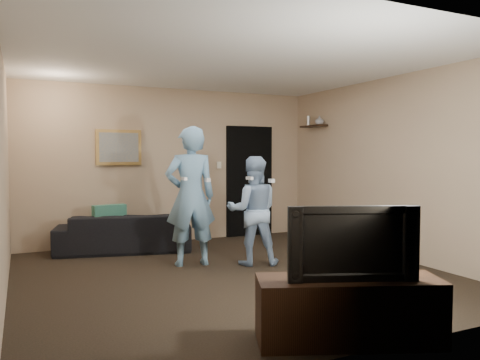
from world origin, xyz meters
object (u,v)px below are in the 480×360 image
wii_player_left (190,196)px  television (350,242)px  wii_player_right (253,211)px  sofa (124,232)px  tv_console (349,311)px

wii_player_left → television: bearing=-84.8°
wii_player_left → wii_player_right: 0.86m
television → wii_player_right: bearing=100.9°
sofa → television: (0.90, -4.28, 0.51)m
sofa → wii_player_left: size_ratio=1.08×
tv_console → wii_player_right: size_ratio=0.99×
tv_console → television: (0.00, 0.00, 0.55)m
tv_console → wii_player_left: size_ratio=0.78×
tv_console → wii_player_left: wii_player_left is taller
wii_player_left → wii_player_right: size_ratio=1.27×
tv_console → wii_player_left: (-0.27, 2.99, 0.68)m
sofa → wii_player_left: 1.57m
television → tv_console: bearing=-158.5°
wii_player_right → sofa: bearing=131.2°
wii_player_left → wii_player_right: bearing=-22.2°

